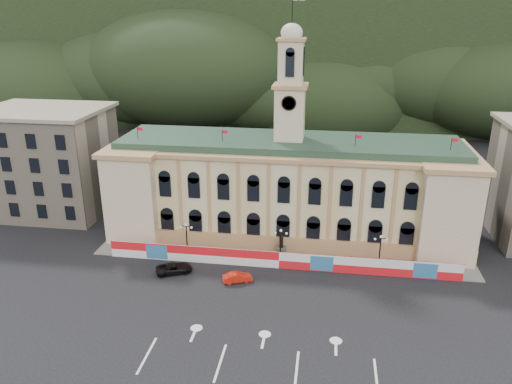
# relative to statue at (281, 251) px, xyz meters

# --- Properties ---
(ground) EXTENTS (260.00, 260.00, 0.00)m
(ground) POSITION_rel_statue_xyz_m (0.00, -18.00, -1.19)
(ground) COLOR black
(ground) RESTS_ON ground
(lane_markings) EXTENTS (26.00, 10.00, 0.02)m
(lane_markings) POSITION_rel_statue_xyz_m (0.00, -23.00, -1.18)
(lane_markings) COLOR white
(lane_markings) RESTS_ON ground
(hill_ridge) EXTENTS (230.00, 80.00, 64.00)m
(hill_ridge) POSITION_rel_statue_xyz_m (0.03, 103.99, 18.30)
(hill_ridge) COLOR black
(hill_ridge) RESTS_ON ground
(city_hall) EXTENTS (56.20, 17.60, 37.10)m
(city_hall) POSITION_rel_statue_xyz_m (0.00, 9.63, 6.66)
(city_hall) COLOR beige
(city_hall) RESTS_ON ground
(side_building_left) EXTENTS (21.00, 17.00, 18.60)m
(side_building_left) POSITION_rel_statue_xyz_m (-43.00, 12.93, 8.14)
(side_building_left) COLOR tan
(side_building_left) RESTS_ON ground
(hoarding_fence) EXTENTS (50.00, 0.44, 2.50)m
(hoarding_fence) POSITION_rel_statue_xyz_m (0.06, -2.93, 0.06)
(hoarding_fence) COLOR red
(hoarding_fence) RESTS_ON ground
(pavement) EXTENTS (56.00, 5.50, 0.16)m
(pavement) POSITION_rel_statue_xyz_m (0.00, -0.25, -1.11)
(pavement) COLOR slate
(pavement) RESTS_ON ground
(statue) EXTENTS (1.40, 1.40, 3.72)m
(statue) POSITION_rel_statue_xyz_m (0.00, 0.00, 0.00)
(statue) COLOR #595651
(statue) RESTS_ON ground
(lamp_left) EXTENTS (1.96, 0.44, 5.15)m
(lamp_left) POSITION_rel_statue_xyz_m (-14.00, -1.00, 1.89)
(lamp_left) COLOR black
(lamp_left) RESTS_ON ground
(lamp_center) EXTENTS (1.96, 0.44, 5.15)m
(lamp_center) POSITION_rel_statue_xyz_m (0.00, -1.00, 1.89)
(lamp_center) COLOR black
(lamp_center) RESTS_ON ground
(lamp_right) EXTENTS (1.96, 0.44, 5.15)m
(lamp_right) POSITION_rel_statue_xyz_m (14.00, -1.00, 1.89)
(lamp_right) COLOR black
(lamp_right) RESTS_ON ground
(red_sedan) EXTENTS (4.09, 4.95, 1.32)m
(red_sedan) POSITION_rel_statue_xyz_m (-5.17, -7.56, -0.53)
(red_sedan) COLOR red
(red_sedan) RESTS_ON ground
(black_suv) EXTENTS (6.10, 6.79, 1.40)m
(black_suv) POSITION_rel_statue_xyz_m (-14.34, -6.50, -0.48)
(black_suv) COLOR black
(black_suv) RESTS_ON ground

